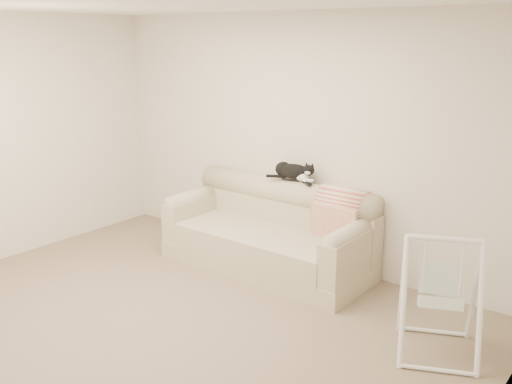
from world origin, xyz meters
TOP-DOWN VIEW (x-y plane):
  - ground_plane at (0.00, 0.00)m, footprint 5.00×5.00m
  - room_shell at (0.00, 0.00)m, footprint 5.04×4.04m
  - sofa at (-0.07, 1.62)m, footprint 2.20×0.93m
  - remote_a at (0.01, 1.85)m, footprint 0.19×0.09m
  - remote_b at (0.22, 1.84)m, footprint 0.17×0.14m
  - tuxedo_cat at (0.04, 1.86)m, footprint 0.53×0.27m
  - throw_blanket at (0.63, 1.84)m, footprint 0.50×0.38m
  - baby_swing at (1.95, 1.03)m, footprint 0.78×0.80m

SIDE VIEW (x-z plane):
  - ground_plane at x=0.00m, z-range 0.00..0.00m
  - sofa at x=-0.07m, z-range -0.10..0.80m
  - baby_swing at x=1.95m, z-range 0.00..0.95m
  - throw_blanket at x=0.63m, z-range 0.44..1.01m
  - remote_b at x=0.22m, z-range 0.90..0.92m
  - remote_a at x=0.01m, z-range 0.90..0.92m
  - tuxedo_cat at x=0.04m, z-range 0.89..1.10m
  - room_shell at x=0.00m, z-range 0.23..2.83m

